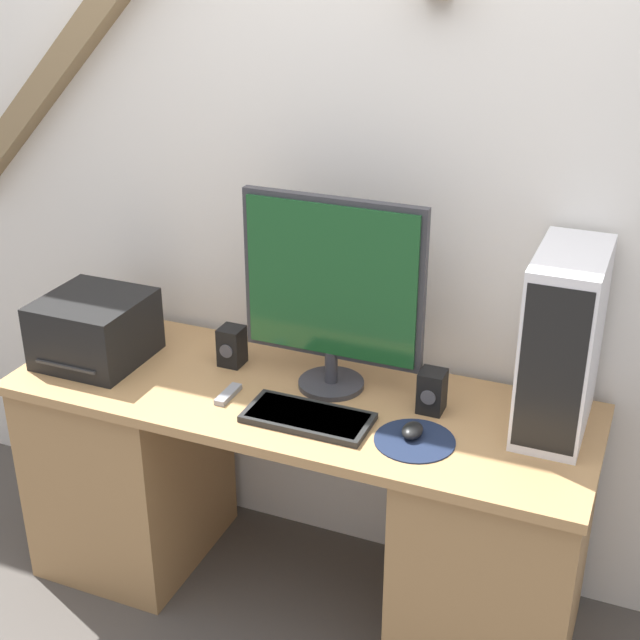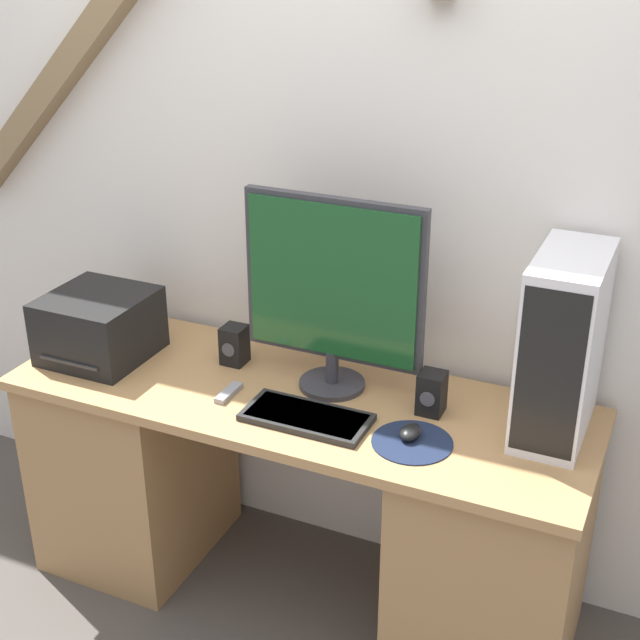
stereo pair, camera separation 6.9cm
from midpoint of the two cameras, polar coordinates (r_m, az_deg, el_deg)
The scene contains 11 objects.
wall_back at distance 2.60m, azimuth 2.37°, elevation 11.08°, with size 6.40×0.13×2.70m.
desk at distance 2.73m, azimuth -0.63°, elevation -11.11°, with size 1.68×0.58×0.72m.
monitor at distance 2.45m, azimuth 1.65°, elevation 2.10°, with size 0.53×0.19×0.57m.
keyboard at distance 2.42m, azimuth -0.04°, elevation -6.23°, with size 0.34×0.16×0.02m.
mousepad at distance 2.34m, azimuth 6.77°, elevation -7.78°, with size 0.21×0.21×0.00m.
mouse at distance 2.35m, azimuth 6.64°, elevation -7.14°, with size 0.05×0.08×0.03m.
computer_tower at distance 2.36m, azimuth 16.06°, elevation -1.61°, with size 0.17×0.36×0.49m.
printer at distance 2.79m, azimuth -13.27°, elevation -0.39°, with size 0.30×0.31×0.20m.
speaker_left at distance 2.69m, azimuth -4.77°, elevation -1.60°, with size 0.07×0.08×0.12m.
speaker_right at distance 2.45m, azimuth 7.96°, elevation -4.65°, with size 0.07×0.08×0.12m.
remote_control at distance 2.54m, azimuth -5.09°, elevation -4.68°, with size 0.03×0.11×0.02m.
Camera 2 is at (0.97, -1.69, 1.98)m, focal length 50.00 mm.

